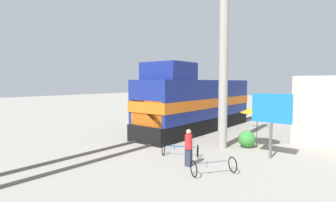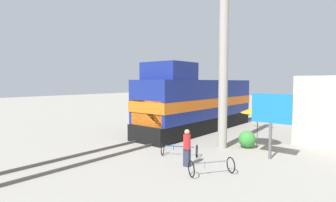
{
  "view_description": "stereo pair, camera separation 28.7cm",
  "coord_description": "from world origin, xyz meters",
  "px_view_note": "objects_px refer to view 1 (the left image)",
  "views": [
    {
      "loc": [
        11.32,
        -13.46,
        3.92
      ],
      "look_at": [
        1.2,
        -0.88,
        2.72
      ],
      "focal_mm": 28.0,
      "sensor_mm": 36.0,
      "label": 1
    },
    {
      "loc": [
        11.54,
        -13.28,
        3.92
      ],
      "look_at": [
        1.2,
        -0.88,
        2.72
      ],
      "focal_mm": 28.0,
      "sensor_mm": 36.0,
      "label": 2
    }
  ],
  "objects_px": {
    "bicycle_spare": "(180,150)",
    "billboard_sign": "(271,112)",
    "person_bystander": "(189,146)",
    "bicycle": "(214,166)",
    "locomotive": "(196,103)",
    "utility_pole": "(224,45)",
    "vendor_umbrella": "(257,109)"
  },
  "relations": [
    {
      "from": "utility_pole",
      "to": "person_bystander",
      "type": "height_order",
      "value": "utility_pole"
    },
    {
      "from": "locomotive",
      "to": "utility_pole",
      "type": "relative_size",
      "value": 1.07
    },
    {
      "from": "vendor_umbrella",
      "to": "person_bystander",
      "type": "height_order",
      "value": "vendor_umbrella"
    },
    {
      "from": "locomotive",
      "to": "vendor_umbrella",
      "type": "distance_m",
      "value": 6.07
    },
    {
      "from": "locomotive",
      "to": "person_bystander",
      "type": "bearing_deg",
      "value": -59.19
    },
    {
      "from": "billboard_sign",
      "to": "bicycle",
      "type": "relative_size",
      "value": 1.71
    },
    {
      "from": "person_bystander",
      "to": "locomotive",
      "type": "bearing_deg",
      "value": 120.81
    },
    {
      "from": "person_bystander",
      "to": "bicycle_spare",
      "type": "xyz_separation_m",
      "value": [
        -1.27,
        1.1,
        -0.6
      ]
    },
    {
      "from": "billboard_sign",
      "to": "person_bystander",
      "type": "bearing_deg",
      "value": -124.58
    },
    {
      "from": "bicycle",
      "to": "bicycle_spare",
      "type": "bearing_deg",
      "value": -172.41
    },
    {
      "from": "person_bystander",
      "to": "bicycle_spare",
      "type": "relative_size",
      "value": 0.88
    },
    {
      "from": "vendor_umbrella",
      "to": "bicycle_spare",
      "type": "distance_m",
      "value": 5.52
    },
    {
      "from": "bicycle_spare",
      "to": "locomotive",
      "type": "bearing_deg",
      "value": 179.39
    },
    {
      "from": "vendor_umbrella",
      "to": "bicycle_spare",
      "type": "xyz_separation_m",
      "value": [
        -2.37,
        -4.6,
        -1.93
      ]
    },
    {
      "from": "vendor_umbrella",
      "to": "billboard_sign",
      "type": "relative_size",
      "value": 0.76
    },
    {
      "from": "vendor_umbrella",
      "to": "billboard_sign",
      "type": "height_order",
      "value": "billboard_sign"
    },
    {
      "from": "locomotive",
      "to": "billboard_sign",
      "type": "bearing_deg",
      "value": -29.56
    },
    {
      "from": "person_bystander",
      "to": "billboard_sign",
      "type": "bearing_deg",
      "value": 55.42
    },
    {
      "from": "person_bystander",
      "to": "bicycle",
      "type": "relative_size",
      "value": 0.9
    },
    {
      "from": "billboard_sign",
      "to": "vendor_umbrella",
      "type": "bearing_deg",
      "value": 125.61
    },
    {
      "from": "utility_pole",
      "to": "billboard_sign",
      "type": "xyz_separation_m",
      "value": [
        2.94,
        -0.45,
        -3.62
      ]
    },
    {
      "from": "person_bystander",
      "to": "bicycle",
      "type": "distance_m",
      "value": 1.58
    },
    {
      "from": "locomotive",
      "to": "person_bystander",
      "type": "height_order",
      "value": "locomotive"
    },
    {
      "from": "utility_pole",
      "to": "person_bystander",
      "type": "distance_m",
      "value": 6.56
    },
    {
      "from": "vendor_umbrella",
      "to": "locomotive",
      "type": "bearing_deg",
      "value": 160.29
    },
    {
      "from": "bicycle",
      "to": "locomotive",
      "type": "bearing_deg",
      "value": 161.05
    },
    {
      "from": "billboard_sign",
      "to": "bicycle_spare",
      "type": "xyz_separation_m",
      "value": [
        -3.81,
        -2.59,
        -2.06
      ]
    },
    {
      "from": "vendor_umbrella",
      "to": "bicycle_spare",
      "type": "height_order",
      "value": "vendor_umbrella"
    },
    {
      "from": "utility_pole",
      "to": "vendor_umbrella",
      "type": "relative_size",
      "value": 4.79
    },
    {
      "from": "person_bystander",
      "to": "bicycle_spare",
      "type": "bearing_deg",
      "value": 139.21
    },
    {
      "from": "billboard_sign",
      "to": "bicycle",
      "type": "xyz_separation_m",
      "value": [
        -1.1,
        -3.93,
        -2.05
      ]
    },
    {
      "from": "bicycle_spare",
      "to": "billboard_sign",
      "type": "bearing_deg",
      "value": 96.84
    }
  ]
}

